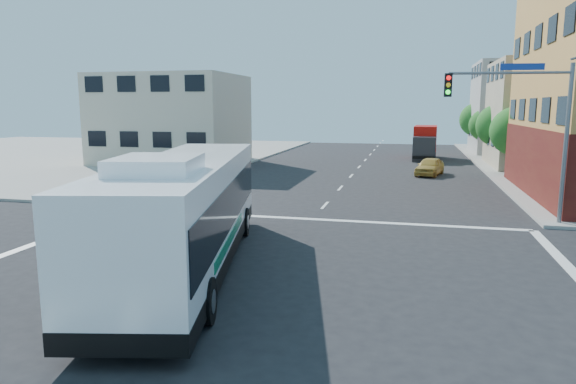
# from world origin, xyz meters

# --- Properties ---
(ground) EXTENTS (120.00, 120.00, 0.00)m
(ground) POSITION_xyz_m (0.00, 0.00, 0.00)
(ground) COLOR black
(ground) RESTS_ON ground
(sidewalk_nw) EXTENTS (50.00, 50.00, 0.15)m
(sidewalk_nw) POSITION_xyz_m (-35.00, 35.00, 0.07)
(sidewalk_nw) COLOR gray
(sidewalk_nw) RESTS_ON ground
(building_east_near) EXTENTS (12.06, 10.06, 9.00)m
(building_east_near) POSITION_xyz_m (16.98, 33.98, 4.51)
(building_east_near) COLOR tan
(building_east_near) RESTS_ON ground
(building_east_far) EXTENTS (12.06, 10.06, 10.00)m
(building_east_far) POSITION_xyz_m (16.98, 47.98, 5.01)
(building_east_far) COLOR #A09F9A
(building_east_far) RESTS_ON ground
(building_west) EXTENTS (12.06, 10.06, 8.00)m
(building_west) POSITION_xyz_m (-17.02, 29.98, 4.01)
(building_west) COLOR beige
(building_west) RESTS_ON ground
(signal_mast_ne) EXTENTS (7.91, 1.13, 8.07)m
(signal_mast_ne) POSITION_xyz_m (9.08, 10.62, 4.98)
(signal_mast_ne) COLOR slate
(signal_mast_ne) RESTS_ON ground
(street_tree_a) EXTENTS (3.60, 3.60, 5.53)m
(street_tree_a) POSITION_xyz_m (11.90, 27.92, 3.59)
(street_tree_a) COLOR #332112
(street_tree_a) RESTS_ON ground
(street_tree_b) EXTENTS (3.80, 3.80, 5.79)m
(street_tree_b) POSITION_xyz_m (11.90, 35.92, 3.75)
(street_tree_b) COLOR #332112
(street_tree_b) RESTS_ON ground
(street_tree_c) EXTENTS (3.40, 3.40, 5.29)m
(street_tree_c) POSITION_xyz_m (11.90, 43.92, 3.46)
(street_tree_c) COLOR #332112
(street_tree_c) RESTS_ON ground
(street_tree_d) EXTENTS (4.00, 4.00, 6.03)m
(street_tree_d) POSITION_xyz_m (11.90, 51.92, 3.88)
(street_tree_d) COLOR #332112
(street_tree_d) RESTS_ON ground
(transit_bus) EXTENTS (5.67, 13.68, 3.96)m
(transit_bus) POSITION_xyz_m (-2.49, 1.32, 1.94)
(transit_bus) COLOR black
(transit_bus) RESTS_ON ground
(box_truck) EXTENTS (2.44, 7.32, 3.25)m
(box_truck) POSITION_xyz_m (5.64, 39.43, 1.58)
(box_truck) COLOR #242529
(box_truck) RESTS_ON ground
(parked_car) EXTENTS (2.58, 4.25, 1.35)m
(parked_car) POSITION_xyz_m (5.76, 26.85, 0.68)
(parked_car) COLOR gold
(parked_car) RESTS_ON ground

